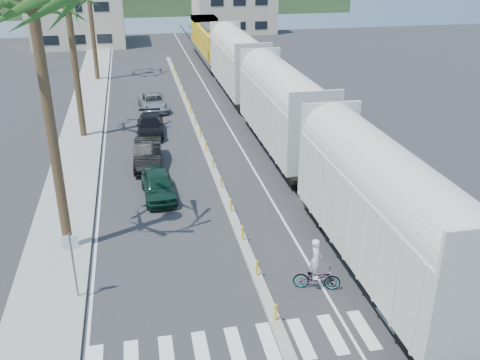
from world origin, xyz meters
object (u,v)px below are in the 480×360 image
object	(u,v)px
car_lead	(158,185)
cyclist	(317,273)
street_sign	(72,257)
car_second	(148,154)

from	to	relation	value
car_lead	cyclist	size ratio (longest dim) A/B	1.88
street_sign	cyclist	size ratio (longest dim) A/B	1.30
car_lead	cyclist	distance (m)	11.56
car_lead	car_second	bearing A→B (deg)	90.98
street_sign	car_second	size ratio (longest dim) A/B	0.62
car_lead	car_second	xyz separation A→B (m)	(-0.35, 4.80, 0.06)
car_second	street_sign	bearing A→B (deg)	-100.18
car_second	car_lead	bearing A→B (deg)	-82.07
car_lead	cyclist	bearing A→B (deg)	-63.27
car_lead	car_second	world-z (taller)	car_second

